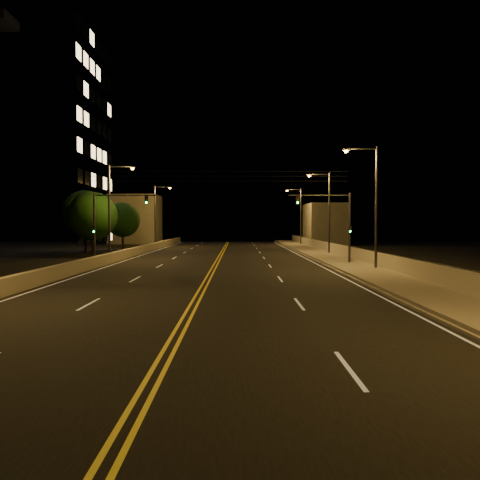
{
  "coord_description": "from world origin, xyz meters",
  "views": [
    {
      "loc": [
        1.87,
        -9.39,
        3.46
      ],
      "look_at": [
        2.0,
        18.0,
        2.5
      ],
      "focal_mm": 35.0,
      "sensor_mm": 36.0,
      "label": 1
    }
  ],
  "objects_px": {
    "streetlight_2": "(327,208)",
    "traffic_signal_right": "(337,220)",
    "streetlight_1": "(372,200)",
    "traffic_signal_left": "(107,220)",
    "tree_0": "(93,216)",
    "streetlight_6": "(157,212)",
    "tree_1": "(86,213)",
    "streetlight_5": "(112,205)",
    "streetlight_3": "(299,213)",
    "tree_2": "(123,220)"
  },
  "relations": [
    {
      "from": "streetlight_3",
      "to": "streetlight_6",
      "type": "relative_size",
      "value": 1.0
    },
    {
      "from": "tree_0",
      "to": "tree_2",
      "type": "distance_m",
      "value": 14.99
    },
    {
      "from": "streetlight_3",
      "to": "tree_1",
      "type": "height_order",
      "value": "streetlight_3"
    },
    {
      "from": "traffic_signal_right",
      "to": "tree_2",
      "type": "bearing_deg",
      "value": 133.63
    },
    {
      "from": "tree_1",
      "to": "tree_2",
      "type": "height_order",
      "value": "tree_1"
    },
    {
      "from": "streetlight_5",
      "to": "traffic_signal_left",
      "type": "distance_m",
      "value": 6.2
    },
    {
      "from": "streetlight_2",
      "to": "tree_0",
      "type": "relative_size",
      "value": 1.33
    },
    {
      "from": "traffic_signal_left",
      "to": "tree_0",
      "type": "height_order",
      "value": "tree_0"
    },
    {
      "from": "streetlight_3",
      "to": "streetlight_5",
      "type": "relative_size",
      "value": 1.0
    },
    {
      "from": "tree_2",
      "to": "streetlight_6",
      "type": "bearing_deg",
      "value": 55.42
    },
    {
      "from": "traffic_signal_right",
      "to": "tree_0",
      "type": "bearing_deg",
      "value": 156.95
    },
    {
      "from": "traffic_signal_right",
      "to": "tree_1",
      "type": "xyz_separation_m",
      "value": [
        -26.07,
        17.21,
        0.88
      ]
    },
    {
      "from": "traffic_signal_right",
      "to": "traffic_signal_left",
      "type": "distance_m",
      "value": 18.77
    },
    {
      "from": "streetlight_1",
      "to": "traffic_signal_left",
      "type": "relative_size",
      "value": 1.5
    },
    {
      "from": "tree_2",
      "to": "streetlight_5",
      "type": "bearing_deg",
      "value": -78.92
    },
    {
      "from": "streetlight_2",
      "to": "traffic_signal_right",
      "type": "bearing_deg",
      "value": -96.93
    },
    {
      "from": "tree_1",
      "to": "streetlight_5",
      "type": "bearing_deg",
      "value": -61.34
    },
    {
      "from": "traffic_signal_left",
      "to": "tree_0",
      "type": "relative_size",
      "value": 0.89
    },
    {
      "from": "traffic_signal_left",
      "to": "tree_0",
      "type": "bearing_deg",
      "value": 113.14
    },
    {
      "from": "streetlight_1",
      "to": "tree_1",
      "type": "height_order",
      "value": "streetlight_1"
    },
    {
      "from": "streetlight_3",
      "to": "streetlight_5",
      "type": "height_order",
      "value": "same"
    },
    {
      "from": "traffic_signal_right",
      "to": "tree_0",
      "type": "relative_size",
      "value": 0.89
    },
    {
      "from": "streetlight_1",
      "to": "traffic_signal_right",
      "type": "relative_size",
      "value": 1.5
    },
    {
      "from": "streetlight_2",
      "to": "streetlight_1",
      "type": "bearing_deg",
      "value": -90.0
    },
    {
      "from": "streetlight_2",
      "to": "streetlight_3",
      "type": "height_order",
      "value": "same"
    },
    {
      "from": "tree_0",
      "to": "tree_1",
      "type": "distance_m",
      "value": 8.09
    },
    {
      "from": "traffic_signal_right",
      "to": "tree_1",
      "type": "height_order",
      "value": "tree_1"
    },
    {
      "from": "streetlight_1",
      "to": "streetlight_6",
      "type": "xyz_separation_m",
      "value": [
        -21.43,
        34.69,
        0.0
      ]
    },
    {
      "from": "tree_0",
      "to": "streetlight_3",
      "type": "bearing_deg",
      "value": 46.24
    },
    {
      "from": "streetlight_1",
      "to": "streetlight_5",
      "type": "bearing_deg",
      "value": 153.82
    },
    {
      "from": "tree_0",
      "to": "streetlight_1",
      "type": "bearing_deg",
      "value": -30.42
    },
    {
      "from": "streetlight_6",
      "to": "streetlight_1",
      "type": "bearing_deg",
      "value": -58.29
    },
    {
      "from": "streetlight_6",
      "to": "tree_1",
      "type": "bearing_deg",
      "value": -115.59
    },
    {
      "from": "tree_0",
      "to": "tree_1",
      "type": "relative_size",
      "value": 0.91
    },
    {
      "from": "streetlight_1",
      "to": "tree_1",
      "type": "distance_m",
      "value": 35.18
    },
    {
      "from": "streetlight_1",
      "to": "streetlight_3",
      "type": "relative_size",
      "value": 1.0
    },
    {
      "from": "streetlight_5",
      "to": "traffic_signal_left",
      "type": "relative_size",
      "value": 1.5
    },
    {
      "from": "streetlight_2",
      "to": "tree_1",
      "type": "bearing_deg",
      "value": 170.53
    },
    {
      "from": "traffic_signal_right",
      "to": "tree_0",
      "type": "xyz_separation_m",
      "value": [
        -22.94,
        9.76,
        0.45
      ]
    },
    {
      "from": "streetlight_1",
      "to": "streetlight_5",
      "type": "xyz_separation_m",
      "value": [
        -21.43,
        10.54,
        0.0
      ]
    },
    {
      "from": "streetlight_2",
      "to": "tree_0",
      "type": "distance_m",
      "value": 24.66
    },
    {
      "from": "streetlight_3",
      "to": "streetlight_6",
      "type": "bearing_deg",
      "value": -166.27
    },
    {
      "from": "streetlight_6",
      "to": "traffic_signal_left",
      "type": "height_order",
      "value": "streetlight_6"
    },
    {
      "from": "traffic_signal_right",
      "to": "tree_2",
      "type": "xyz_separation_m",
      "value": [
        -23.58,
        24.74,
        0.18
      ]
    },
    {
      "from": "streetlight_2",
      "to": "traffic_signal_right",
      "type": "xyz_separation_m",
      "value": [
        -1.53,
        -12.61,
        -1.4
      ]
    },
    {
      "from": "streetlight_5",
      "to": "traffic_signal_right",
      "type": "relative_size",
      "value": 1.5
    },
    {
      "from": "streetlight_1",
      "to": "traffic_signal_left",
      "type": "distance_m",
      "value": 20.87
    },
    {
      "from": "traffic_signal_left",
      "to": "streetlight_3",
      "type": "bearing_deg",
      "value": 60.11
    },
    {
      "from": "streetlight_1",
      "to": "tree_2",
      "type": "height_order",
      "value": "streetlight_1"
    },
    {
      "from": "streetlight_6",
      "to": "traffic_signal_left",
      "type": "bearing_deg",
      "value": -87.84
    }
  ]
}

